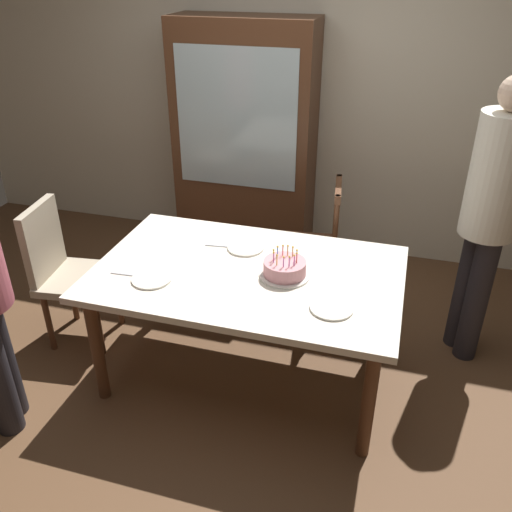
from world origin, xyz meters
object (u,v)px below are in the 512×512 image
at_px(dining_table, 248,282).
at_px(plate_near_celebrant, 152,279).
at_px(plate_far_side, 246,248).
at_px(chair_upholstered, 64,267).
at_px(birthday_cake, 285,269).
at_px(china_cabinet, 245,143).
at_px(person_guest, 491,209).
at_px(chair_spindle_back, 309,248).
at_px(plate_near_guest, 331,308).

distance_m(dining_table, plate_near_celebrant, 0.53).
distance_m(plate_far_side, chair_upholstered, 1.19).
relative_size(birthday_cake, china_cabinet, 0.15).
height_order(dining_table, china_cabinet, china_cabinet).
height_order(dining_table, person_guest, person_guest).
relative_size(dining_table, plate_far_side, 7.77).
bearing_deg(dining_table, chair_upholstered, 178.38).
relative_size(plate_near_celebrant, person_guest, 0.13).
relative_size(chair_spindle_back, chair_upholstered, 1.00).
relative_size(birthday_cake, plate_near_celebrant, 1.27).
distance_m(plate_near_guest, chair_upholstered, 1.79).
height_order(birthday_cake, person_guest, person_guest).
xyz_separation_m(chair_spindle_back, chair_upholstered, (-1.44, -0.83, 0.07)).
bearing_deg(dining_table, plate_near_celebrant, -152.83).
distance_m(dining_table, chair_spindle_back, 0.90).
relative_size(chair_upholstered, person_guest, 0.54).
height_order(dining_table, plate_far_side, plate_far_side).
bearing_deg(plate_far_side, dining_table, -70.49).
bearing_deg(chair_spindle_back, china_cabinet, 134.69).
bearing_deg(plate_far_side, chair_upholstered, -169.90).
bearing_deg(chair_upholstered, plate_near_celebrant, -19.67).
bearing_deg(china_cabinet, birthday_cake, -65.50).
bearing_deg(plate_near_guest, person_guest, 48.23).
xyz_separation_m(birthday_cake, person_guest, (1.06, 0.61, 0.23)).
bearing_deg(person_guest, plate_near_guest, -131.77).
xyz_separation_m(dining_table, birthday_cake, (0.21, 0.00, 0.12)).
height_order(plate_far_side, person_guest, person_guest).
distance_m(birthday_cake, china_cabinet, 1.72).
bearing_deg(plate_near_guest, plate_near_celebrant, 180.00).
height_order(chair_spindle_back, chair_upholstered, same).
xyz_separation_m(dining_table, chair_upholstered, (-1.24, 0.04, -0.13)).
relative_size(dining_table, person_guest, 0.97).
distance_m(plate_near_celebrant, person_guest, 1.96).
xyz_separation_m(chair_upholstered, person_guest, (2.52, 0.58, 0.47)).
xyz_separation_m(plate_far_side, china_cabinet, (-0.41, 1.32, 0.21)).
bearing_deg(chair_spindle_back, dining_table, -102.78).
distance_m(plate_near_guest, person_guest, 1.17).
bearing_deg(person_guest, chair_spindle_back, 166.98).
relative_size(chair_spindle_back, china_cabinet, 0.50).
bearing_deg(birthday_cake, person_guest, 29.78).
xyz_separation_m(birthday_cake, chair_spindle_back, (-0.02, 0.86, -0.32)).
xyz_separation_m(plate_near_celebrant, chair_spindle_back, (0.67, 1.10, -0.28)).
bearing_deg(plate_near_celebrant, birthday_cake, 19.73).
height_order(plate_near_celebrant, plate_near_guest, same).
xyz_separation_m(plate_near_guest, china_cabinet, (-1.01, 1.80, 0.21)).
relative_size(person_guest, china_cabinet, 0.92).
distance_m(chair_spindle_back, china_cabinet, 1.10).
bearing_deg(chair_spindle_back, plate_far_side, -114.39).
xyz_separation_m(dining_table, plate_far_side, (-0.09, 0.24, 0.08)).
relative_size(plate_far_side, china_cabinet, 0.12).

